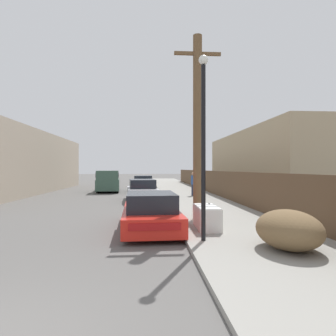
{
  "coord_description": "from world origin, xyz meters",
  "views": [
    {
      "loc": [
        2.14,
        -3.18,
        2.07
      ],
      "look_at": [
        3.0,
        9.02,
        2.09
      ],
      "focal_mm": 32.0,
      "sensor_mm": 36.0,
      "label": 1
    }
  ],
  "objects_px": {
    "discarded_fridge": "(207,217)",
    "car_parked_far": "(144,185)",
    "utility_pole": "(198,125)",
    "pedestrian": "(193,184)",
    "car_parked_mid": "(142,191)",
    "pickup_truck": "(108,181)",
    "street_lamp": "(203,134)",
    "parked_sports_car_red": "(150,212)",
    "brush_pile": "(289,230)"
  },
  "relations": [
    {
      "from": "car_parked_mid",
      "to": "pedestrian",
      "type": "xyz_separation_m",
      "value": [
        3.62,
        2.11,
        0.34
      ]
    },
    {
      "from": "utility_pole",
      "to": "street_lamp",
      "type": "relative_size",
      "value": 1.41
    },
    {
      "from": "pickup_truck",
      "to": "brush_pile",
      "type": "distance_m",
      "value": 20.91
    },
    {
      "from": "car_parked_mid",
      "to": "utility_pole",
      "type": "relative_size",
      "value": 0.62
    },
    {
      "from": "discarded_fridge",
      "to": "car_parked_mid",
      "type": "bearing_deg",
      "value": 103.97
    },
    {
      "from": "discarded_fridge",
      "to": "car_parked_far",
      "type": "xyz_separation_m",
      "value": [
        -2.24,
        16.45,
        0.18
      ]
    },
    {
      "from": "car_parked_far",
      "to": "brush_pile",
      "type": "relative_size",
      "value": 2.12
    },
    {
      "from": "car_parked_far",
      "to": "pedestrian",
      "type": "relative_size",
      "value": 2.41
    },
    {
      "from": "parked_sports_car_red",
      "to": "pedestrian",
      "type": "xyz_separation_m",
      "value": [
        3.19,
        11.05,
        0.41
      ]
    },
    {
      "from": "street_lamp",
      "to": "car_parked_mid",
      "type": "bearing_deg",
      "value": 99.39
    },
    {
      "from": "car_parked_mid",
      "to": "utility_pole",
      "type": "distance_m",
      "value": 8.64
    },
    {
      "from": "utility_pole",
      "to": "pedestrian",
      "type": "height_order",
      "value": "utility_pole"
    },
    {
      "from": "street_lamp",
      "to": "brush_pile",
      "type": "bearing_deg",
      "value": -28.44
    },
    {
      "from": "brush_pile",
      "to": "pedestrian",
      "type": "relative_size",
      "value": 1.14
    },
    {
      "from": "car_parked_far",
      "to": "discarded_fridge",
      "type": "bearing_deg",
      "value": -81.38
    },
    {
      "from": "pedestrian",
      "to": "brush_pile",
      "type": "bearing_deg",
      "value": -89.61
    },
    {
      "from": "brush_pile",
      "to": "utility_pole",
      "type": "bearing_deg",
      "value": 108.68
    },
    {
      "from": "pickup_truck",
      "to": "street_lamp",
      "type": "distance_m",
      "value": 19.49
    },
    {
      "from": "car_parked_mid",
      "to": "pickup_truck",
      "type": "xyz_separation_m",
      "value": [
        -3.11,
        7.64,
        0.29
      ]
    },
    {
      "from": "car_parked_far",
      "to": "pedestrian",
      "type": "distance_m",
      "value": 6.08
    },
    {
      "from": "utility_pole",
      "to": "car_parked_far",
      "type": "bearing_deg",
      "value": 98.61
    },
    {
      "from": "car_parked_far",
      "to": "pickup_truck",
      "type": "bearing_deg",
      "value": 169.04
    },
    {
      "from": "parked_sports_car_red",
      "to": "brush_pile",
      "type": "bearing_deg",
      "value": -46.14
    },
    {
      "from": "utility_pole",
      "to": "parked_sports_car_red",
      "type": "bearing_deg",
      "value": -146.52
    },
    {
      "from": "brush_pile",
      "to": "pickup_truck",
      "type": "bearing_deg",
      "value": 109.08
    },
    {
      "from": "discarded_fridge",
      "to": "pedestrian",
      "type": "distance_m",
      "value": 11.65
    },
    {
      "from": "car_parked_far",
      "to": "utility_pole",
      "type": "relative_size",
      "value": 0.58
    },
    {
      "from": "discarded_fridge",
      "to": "pickup_truck",
      "type": "relative_size",
      "value": 0.3
    },
    {
      "from": "pickup_truck",
      "to": "pedestrian",
      "type": "height_order",
      "value": "pickup_truck"
    },
    {
      "from": "pickup_truck",
      "to": "utility_pole",
      "type": "bearing_deg",
      "value": 104.2
    },
    {
      "from": "car_parked_far",
      "to": "street_lamp",
      "type": "distance_m",
      "value": 18.32
    },
    {
      "from": "pedestrian",
      "to": "parked_sports_car_red",
      "type": "bearing_deg",
      "value": -106.11
    },
    {
      "from": "utility_pole",
      "to": "street_lamp",
      "type": "height_order",
      "value": "utility_pole"
    },
    {
      "from": "discarded_fridge",
      "to": "brush_pile",
      "type": "distance_m",
      "value": 3.04
    },
    {
      "from": "car_parked_mid",
      "to": "brush_pile",
      "type": "height_order",
      "value": "car_parked_mid"
    },
    {
      "from": "discarded_fridge",
      "to": "parked_sports_car_red",
      "type": "relative_size",
      "value": 0.35
    },
    {
      "from": "discarded_fridge",
      "to": "utility_pole",
      "type": "relative_size",
      "value": 0.23
    },
    {
      "from": "street_lamp",
      "to": "car_parked_far",
      "type": "bearing_deg",
      "value": 95.75
    },
    {
      "from": "car_parked_far",
      "to": "brush_pile",
      "type": "xyz_separation_m",
      "value": [
        3.71,
        -19.1,
        -0.07
      ]
    },
    {
      "from": "car_parked_mid",
      "to": "pickup_truck",
      "type": "bearing_deg",
      "value": 107.57
    },
    {
      "from": "parked_sports_car_red",
      "to": "brush_pile",
      "type": "xyz_separation_m",
      "value": [
        3.29,
        -3.16,
        0.02
      ]
    },
    {
      "from": "street_lamp",
      "to": "utility_pole",
      "type": "bearing_deg",
      "value": 83.01
    },
    {
      "from": "discarded_fridge",
      "to": "car_parked_far",
      "type": "relative_size",
      "value": 0.41
    },
    {
      "from": "discarded_fridge",
      "to": "parked_sports_car_red",
      "type": "bearing_deg",
      "value": 164.99
    },
    {
      "from": "car_parked_far",
      "to": "street_lamp",
      "type": "bearing_deg",
      "value": -83.38
    },
    {
      "from": "pickup_truck",
      "to": "street_lamp",
      "type": "relative_size",
      "value": 1.09
    },
    {
      "from": "car_parked_far",
      "to": "pickup_truck",
      "type": "xyz_separation_m",
      "value": [
        -3.13,
        0.66,
        0.26
      ]
    },
    {
      "from": "car_parked_mid",
      "to": "car_parked_far",
      "type": "relative_size",
      "value": 1.07
    },
    {
      "from": "parked_sports_car_red",
      "to": "pickup_truck",
      "type": "bearing_deg",
      "value": 99.77
    },
    {
      "from": "parked_sports_car_red",
      "to": "brush_pile",
      "type": "distance_m",
      "value": 4.56
    }
  ]
}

